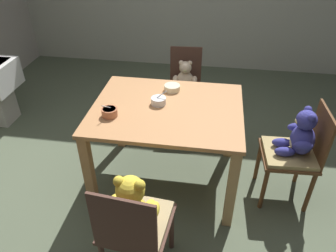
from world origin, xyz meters
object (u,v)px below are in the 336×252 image
at_px(teddy_chair_near_front, 134,215).
at_px(porridge_bowl_terracotta_near_left, 110,112).
at_px(porridge_bowl_cream_far_center, 172,88).
at_px(porridge_bowl_white_center, 159,101).
at_px(teddy_chair_near_right, 298,144).
at_px(teddy_chair_far_center, 185,83).
at_px(dining_table, 167,121).

height_order(teddy_chair_near_front, porridge_bowl_terracotta_near_left, porridge_bowl_terracotta_near_left).
xyz_separation_m(porridge_bowl_cream_far_center, porridge_bowl_white_center, (-0.07, -0.24, 0.00)).
height_order(teddy_chair_near_right, porridge_bowl_cream_far_center, teddy_chair_near_right).
relative_size(teddy_chair_near_front, porridge_bowl_white_center, 6.94).
relative_size(teddy_chair_far_center, porridge_bowl_terracotta_near_left, 6.92).
distance_m(dining_table, porridge_bowl_terracotta_near_left, 0.47).
height_order(teddy_chair_far_center, porridge_bowl_terracotta_near_left, porridge_bowl_terracotta_near_left).
distance_m(dining_table, porridge_bowl_cream_far_center, 0.32).
height_order(teddy_chair_near_right, porridge_bowl_white_center, porridge_bowl_white_center).
bearing_deg(teddy_chair_near_front, porridge_bowl_cream_far_center, 2.99).
height_order(porridge_bowl_cream_far_center, porridge_bowl_white_center, porridge_bowl_white_center).
bearing_deg(teddy_chair_near_right, teddy_chair_near_front, 36.15).
height_order(teddy_chair_far_center, porridge_bowl_white_center, porridge_bowl_white_center).
distance_m(porridge_bowl_cream_far_center, porridge_bowl_white_center, 0.25).
height_order(dining_table, porridge_bowl_terracotta_near_left, porridge_bowl_terracotta_near_left).
bearing_deg(porridge_bowl_cream_far_center, porridge_bowl_white_center, -106.51).
height_order(teddy_chair_near_right, porridge_bowl_terracotta_near_left, porridge_bowl_terracotta_near_left).
bearing_deg(porridge_bowl_cream_far_center, dining_table, -89.58).
bearing_deg(porridge_bowl_cream_far_center, teddy_chair_far_center, 85.60).
relative_size(dining_table, teddy_chair_near_front, 1.35).
xyz_separation_m(porridge_bowl_cream_far_center, porridge_bowl_terracotta_near_left, (-0.40, -0.47, 0.01)).
bearing_deg(dining_table, porridge_bowl_terracotta_near_left, -155.45).
xyz_separation_m(teddy_chair_far_center, porridge_bowl_terracotta_near_left, (-0.45, -1.11, 0.28)).
bearing_deg(porridge_bowl_terracotta_near_left, teddy_chair_near_right, 5.91).
distance_m(teddy_chair_far_center, porridge_bowl_white_center, 0.93).
distance_m(teddy_chair_near_right, teddy_chair_near_front, 1.39).
distance_m(porridge_bowl_cream_far_center, porridge_bowl_terracotta_near_left, 0.62).
bearing_deg(teddy_chair_near_front, teddy_chair_far_center, 2.40).
bearing_deg(teddy_chair_near_right, dining_table, -4.82).
distance_m(teddy_chair_near_front, porridge_bowl_white_center, 0.98).
relative_size(porridge_bowl_cream_far_center, porridge_bowl_white_center, 1.08).
bearing_deg(porridge_bowl_terracotta_near_left, dining_table, 24.55).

